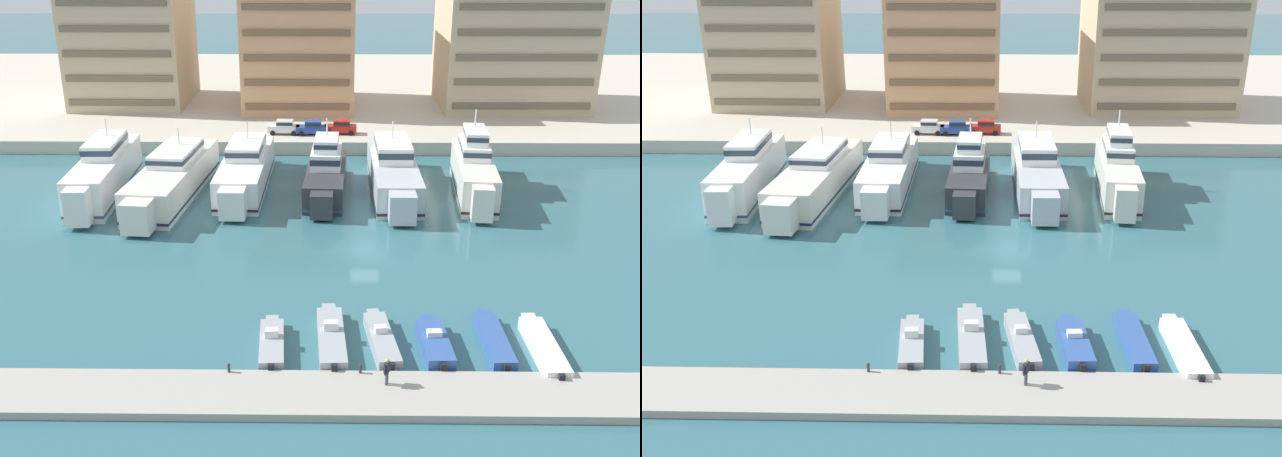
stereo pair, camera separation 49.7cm
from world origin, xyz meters
The scene contains 24 objects.
ground_plane centered at (0.00, 0.00, 0.00)m, with size 400.00×400.00×0.00m, color #336670.
quay_promenade centered at (0.00, 63.73, 0.83)m, with size 180.00×70.00×1.66m, color beige.
pier_dock centered at (0.00, -21.57, 0.26)m, with size 120.00×4.44×0.52m, color #A8A399.
yacht_white_far_left centered at (-26.75, 14.22, 2.37)m, with size 4.63×20.60×7.46m.
yacht_ivory_left centered at (-19.51, 13.89, 1.96)m, with size 6.77×23.33×6.52m.
yacht_white_mid_left centered at (-12.18, 16.36, 1.98)m, with size 4.91×20.63×6.62m.
yacht_charcoal_center_left centered at (-3.49, 14.64, 2.08)m, with size 4.64×16.29×7.67m.
yacht_silver_center centered at (3.70, 15.84, 2.05)m, with size 4.69×21.30×6.90m.
yacht_ivory_center_right centered at (12.07, 15.03, 2.47)m, with size 5.07×18.77×8.44m.
motorboat_grey_far_left centered at (-6.91, -16.21, 0.46)m, with size 1.93×6.51×1.41m.
motorboat_grey_left centered at (-2.97, -15.47, 0.50)m, with size 2.06×8.16×1.53m.
motorboat_grey_mid_left centered at (0.37, -15.67, 0.48)m, with size 2.21×7.30×1.34m.
motorboat_blue_center_left centered at (3.81, -16.24, 0.55)m, with size 2.00×6.35×1.43m.
motorboat_blue_center centered at (7.86, -15.53, 0.42)m, with size 1.64×7.37×0.87m.
motorboat_white_center_right centered at (10.92, -16.40, 0.44)m, with size 1.70×7.86×0.89m.
car_white_far_left centered at (-8.95, 32.71, 2.63)m, with size 4.17×2.06×1.80m.
car_blue_left centered at (-5.32, 32.44, 2.63)m, with size 4.11×1.94×1.80m.
car_red_mid_left centered at (-1.65, 32.90, 2.63)m, with size 4.15×2.03×1.80m.
apartment_block_far_left centered at (-32.67, 51.94, 12.09)m, with size 16.72×17.57×22.76m.
apartment_block_left centered at (-7.59, 50.05, 11.89)m, with size 16.02×18.16×22.36m.
apartment_block_mid_left centered at (23.62, 50.34, 10.20)m, with size 21.25×17.13×19.01m.
pedestrian_near_edge centered at (0.32, -20.77, 1.56)m, with size 0.45×0.60×1.75m.
bollard_west centered at (-9.28, -19.60, 0.84)m, with size 0.20×0.20×0.61m.
bollard_west_mid centered at (-1.20, -19.60, 0.84)m, with size 0.20×0.20×0.61m.
Camera 2 is at (-2.71, -56.66, 25.45)m, focal length 40.00 mm.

